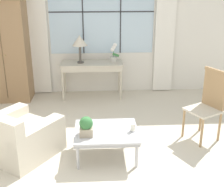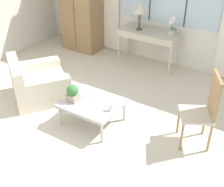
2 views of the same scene
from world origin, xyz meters
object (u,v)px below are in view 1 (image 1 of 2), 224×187
Objects in this scene: console_table at (92,67)px; table_lamp at (80,41)px; potted_plant_small at (86,126)px; armchair_upholstered at (18,138)px; pillar_candle at (133,128)px; potted_orchid at (114,54)px; side_chair_wooden at (209,101)px; armoire at (6,50)px; coffee_table at (106,133)px.

table_lamp is (-0.23, -0.01, 0.52)m from console_table.
armchair_upholstered is at bearing 166.96° from potted_plant_small.
table_lamp is 4.43× the size of pillar_candle.
potted_orchid is 0.30× the size of armchair_upholstered.
side_chair_wooden is at bearing 6.70° from armchair_upholstered.
potted_plant_small is (1.60, -2.40, -0.50)m from armoire.
console_table is at bearing 0.74° from armoire.
armoire is 7.61× the size of potted_plant_small.
armoire is at bearing 133.95° from pillar_candle.
potted_orchid is 1.44× the size of potted_plant_small.
armchair_upholstered reaches higher than console_table.
console_table is (1.67, 0.02, -0.37)m from armoire.
side_chair_wooden is 4.10× the size of potted_plant_small.
table_lamp is 0.51× the size of side_chair_wooden.
armoire is 1.71m from console_table.
table_lamp is at bearing 100.59° from coffee_table.
table_lamp reaches higher than console_table.
potted_orchid is at bearing 92.74° from pillar_candle.
armchair_upholstered is at bearing 174.81° from pillar_candle.
side_chair_wooden is at bearing -55.25° from potted_orchid.
table_lamp is at bearing 137.24° from side_chair_wooden.
potted_plant_small is (0.97, -0.23, 0.27)m from armchair_upholstered.
pillar_candle reaches higher than coffee_table.
armchair_upholstered is 1.03m from potted_plant_small.
armoire is 3.27m from pillar_candle.
pillar_candle is at bearing -46.05° from armoire.
armoire is at bearing -179.39° from table_lamp.
potted_plant_small is at bearing -163.23° from side_chair_wooden.
coffee_table is 0.38m from pillar_candle.
side_chair_wooden reaches higher than potted_plant_small.
potted_orchid reaches higher than potted_plant_small.
potted_plant_small reaches higher than coffee_table.
console_table is at bearing 88.34° from potted_plant_small.
side_chair_wooden is at bearing 21.49° from pillar_candle.
armchair_upholstered is 10.22× the size of pillar_candle.
console_table is 2.41m from pillar_candle.
armoire reaches higher than pillar_candle.
armoire is at bearing 151.91° from side_chair_wooden.
side_chair_wooden is at bearing -42.76° from table_lamp.
side_chair_wooden is 8.69× the size of pillar_candle.
side_chair_wooden is at bearing -46.31° from console_table.
table_lamp is at bearing -178.48° from console_table.
coffee_table is (1.87, -2.28, -0.67)m from armoire.
console_table is at bearing 133.69° from side_chair_wooden.
side_chair_wooden is (2.82, 0.33, 0.36)m from armchair_upholstered.
console_table is 2.46m from armchair_upholstered.
potted_orchid is 3.05× the size of pillar_candle.
potted_orchid is at bearing 4.90° from table_lamp.
potted_orchid reaches higher than armchair_upholstered.
coffee_table is 3.28× the size of potted_plant_small.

